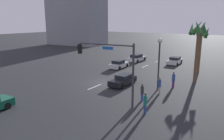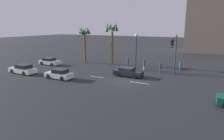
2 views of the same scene
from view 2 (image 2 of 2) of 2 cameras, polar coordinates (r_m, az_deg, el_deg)
ground_plane at (r=26.66m, az=3.80°, el=-3.16°), size 220.00×220.00×0.00m
lane_stripe_0 at (r=37.57m, az=-22.10°, el=0.59°), size 2.22×0.14×0.01m
lane_stripe_1 at (r=33.57m, az=-15.99°, el=-0.31°), size 2.33×0.14×0.01m
lane_stripe_2 at (r=28.71m, az=-4.35°, el=-2.01°), size 2.30×0.14×0.01m
lane_stripe_3 at (r=25.94m, az=7.86°, el=-3.70°), size 2.58×0.14×0.01m
car_0 at (r=28.65m, az=-14.95°, el=-1.16°), size 4.00×1.86×1.36m
car_2 at (r=33.74m, az=-24.32°, el=0.22°), size 4.75×2.08×1.40m
car_3 at (r=39.38m, az=-17.51°, el=2.35°), size 4.24×1.93×1.30m
car_4 at (r=28.91m, az=4.61°, el=-0.66°), size 4.31×1.86×1.32m
traffic_signal at (r=28.78m, az=17.57°, el=5.81°), size 0.83×6.13×5.96m
streetlamp at (r=32.53m, az=6.97°, el=7.22°), size 0.56×0.56×6.01m
pedestrian_0 at (r=32.78m, az=19.13°, el=1.01°), size 0.44×0.44×1.91m
pedestrian_1 at (r=33.20m, az=9.23°, el=1.65°), size 0.39×0.39×1.89m
pedestrian_2 at (r=34.79m, az=4.59°, el=2.27°), size 0.41×0.41×1.90m
pedestrian_3 at (r=31.78m, az=13.85°, el=0.83°), size 0.40×0.40×1.78m
palm_tree_0 at (r=37.32m, az=-0.08°, el=10.64°), size 2.56×2.25×7.99m
palm_tree_1 at (r=39.73m, az=-7.96°, el=9.83°), size 2.37×2.69×7.26m
building_0 at (r=64.06m, az=26.28°, el=17.09°), size 12.07×14.10×27.17m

